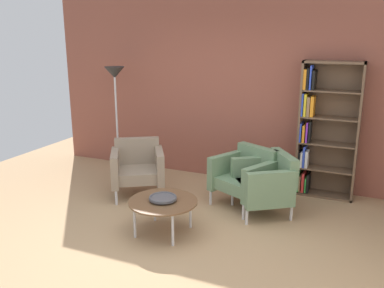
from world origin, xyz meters
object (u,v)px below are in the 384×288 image
decorative_bowl (163,198)px  armchair_by_bookshelf (266,182)px  coffee_table_low (163,203)px  armchair_near_window (246,176)px  armchair_corner_red (138,167)px  floor_lamp_torchiere (115,85)px  bookshelf_tall (322,130)px

decorative_bowl → armchair_by_bookshelf: size_ratio=0.34×
coffee_table_low → armchair_near_window: size_ratio=0.87×
armchair_corner_red → floor_lamp_torchiere: bearing=106.4°
floor_lamp_torchiere → bookshelf_tall: bearing=5.3°
bookshelf_tall → armchair_by_bookshelf: (-0.54, -0.92, -0.53)m
armchair_near_window → armchair_by_bookshelf: (0.31, -0.12, 0.00)m
bookshelf_tall → armchair_corner_red: bookshelf_tall is taller
bookshelf_tall → decorative_bowl: bookshelf_tall is taller
decorative_bowl → armchair_by_bookshelf: (0.95, 1.04, -0.02)m
armchair_near_window → armchair_by_bookshelf: 0.33m
armchair_corner_red → bookshelf_tall: bearing=-7.7°
coffee_table_low → armchair_by_bookshelf: size_ratio=0.85×
floor_lamp_torchiere → armchair_by_bookshelf: bearing=-13.3°
decorative_bowl → armchair_by_bookshelf: bearing=47.4°
armchair_corner_red → armchair_by_bookshelf: bearing=-27.7°
bookshelf_tall → armchair_near_window: (-0.85, -0.80, -0.53)m
coffee_table_low → armchair_corner_red: size_ratio=0.85×
bookshelf_tall → floor_lamp_torchiere: (-3.19, -0.30, 0.50)m
bookshelf_tall → armchair_near_window: size_ratio=2.07×
armchair_by_bookshelf → floor_lamp_torchiere: bearing=-138.3°
coffee_table_low → floor_lamp_torchiere: size_ratio=0.46×
armchair_near_window → floor_lamp_torchiere: size_ratio=0.53×
bookshelf_tall → armchair_by_bookshelf: bearing=-120.3°
armchair_near_window → armchair_corner_red: bearing=-145.1°
bookshelf_tall → armchair_corner_red: size_ratio=2.03×
coffee_table_low → floor_lamp_torchiere: (-1.70, 1.66, 1.08)m
decorative_bowl → armchair_near_window: (0.64, 1.16, -0.02)m
decorative_bowl → armchair_near_window: armchair_near_window is taller
coffee_table_low → decorative_bowl: decorative_bowl is taller
armchair_near_window → floor_lamp_torchiere: (-2.34, 0.50, 1.03)m
armchair_by_bookshelf → bookshelf_tall: bearing=114.7°
bookshelf_tall → decorative_bowl: size_ratio=5.94×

